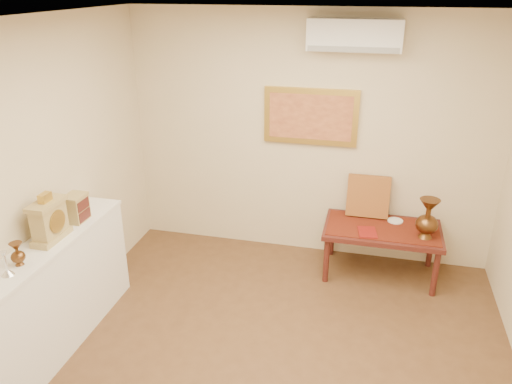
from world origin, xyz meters
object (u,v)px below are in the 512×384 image
(brass_urn_tall, at_px, (428,215))
(display_ledge, at_px, (49,300))
(mantel_clock, at_px, (49,220))
(low_table, at_px, (382,233))
(wooden_chest, at_px, (76,208))

(brass_urn_tall, distance_m, display_ledge, 3.57)
(display_ledge, xyz_separation_m, mantel_clock, (0.02, 0.16, 0.66))
(display_ledge, xyz_separation_m, low_table, (2.67, 1.88, -0.01))
(brass_urn_tall, xyz_separation_m, low_table, (-0.41, 0.12, -0.32))
(low_table, bearing_deg, wooden_chest, -152.87)
(brass_urn_tall, distance_m, wooden_chest, 3.31)
(low_table, bearing_deg, brass_urn_tall, -16.46)
(display_ledge, distance_m, mantel_clock, 0.68)
(brass_urn_tall, relative_size, display_ledge, 0.25)
(brass_urn_tall, relative_size, low_table, 0.42)
(mantel_clock, bearing_deg, wooden_chest, 88.76)
(display_ledge, height_order, low_table, display_ledge)
(brass_urn_tall, xyz_separation_m, display_ledge, (-3.09, -1.76, -0.32))
(mantel_clock, height_order, wooden_chest, mantel_clock)
(brass_urn_tall, bearing_deg, display_ledge, -150.33)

